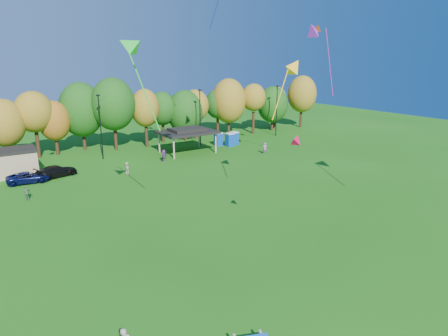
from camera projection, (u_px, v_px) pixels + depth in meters
ground at (274, 303)px, 23.55m from camera, size 160.00×160.00×0.00m
tree_line at (68, 115)px, 58.13m from camera, size 93.57×10.55×11.15m
lamp_posts at (100, 125)px, 55.55m from camera, size 64.50×0.25×9.09m
utility_building at (9, 163)px, 48.49m from camera, size 6.30×4.30×3.25m
pavilion at (187, 132)px, 59.90m from camera, size 8.20×6.20×3.77m
porta_potties at (227, 139)px, 65.28m from camera, size 3.75×2.53×2.18m
car_c at (28, 177)px, 45.95m from camera, size 4.79×2.49×1.29m
car_d at (57, 171)px, 48.26m from camera, size 5.25×3.22×1.42m
far_person_0 at (27, 193)px, 40.20m from camera, size 1.00×0.73×1.58m
far_person_2 at (265, 148)px, 59.68m from camera, size 0.73×0.61×1.72m
far_person_4 at (164, 156)px, 55.19m from camera, size 1.45×1.56×1.75m
far_person_5 at (127, 168)px, 49.08m from camera, size 0.82×0.93×1.60m
kite_1 at (296, 139)px, 26.76m from camera, size 1.33×1.22×1.08m
kite_7 at (294, 66)px, 35.14m from camera, size 3.41×1.52×5.60m
kite_8 at (313, 30)px, 43.68m from camera, size 4.94×2.08×8.42m
kite_10 at (128, 46)px, 27.99m from camera, size 3.69×3.45×7.42m
kite_12 at (317, 28)px, 48.28m from camera, size 1.64×1.76×1.44m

